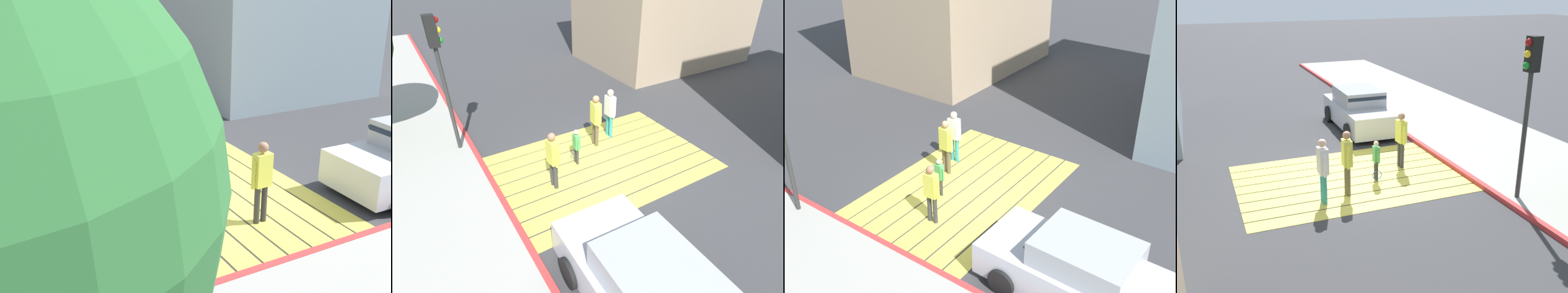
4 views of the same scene
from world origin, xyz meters
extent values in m
plane|color=#38383A|center=(0.00, 0.00, 0.00)|extent=(120.00, 120.00, 0.00)
cube|color=#EAD64C|center=(0.00, -1.93, 0.01)|extent=(6.40, 0.50, 0.01)
cube|color=#EAD64C|center=(0.00, -1.38, 0.01)|extent=(6.40, 0.50, 0.01)
cube|color=#EAD64C|center=(0.00, -0.83, 0.01)|extent=(6.40, 0.50, 0.01)
cube|color=#EAD64C|center=(0.00, -0.28, 0.01)|extent=(6.40, 0.50, 0.01)
cube|color=#EAD64C|center=(0.00, 0.27, 0.01)|extent=(6.40, 0.50, 0.01)
cube|color=#EAD64C|center=(0.00, 0.82, 0.01)|extent=(6.40, 0.50, 0.01)
cube|color=#EAD64C|center=(0.00, 1.38, 0.01)|extent=(6.40, 0.50, 0.01)
cube|color=#EAD64C|center=(0.00, 1.93, 0.01)|extent=(6.40, 0.50, 0.01)
cube|color=#9E9B93|center=(-5.60, 0.00, 0.06)|extent=(4.80, 40.00, 0.12)
cube|color=#BC3333|center=(-3.25, 0.00, 0.07)|extent=(0.16, 40.00, 0.13)
cube|color=silver|center=(-2.00, -4.53, 0.59)|extent=(1.91, 4.34, 0.80)
cube|color=#A0A2A9|center=(-2.00, -4.68, 1.27)|extent=(1.58, 2.10, 0.60)
cube|color=#1E2833|center=(-1.98, -3.76, 1.21)|extent=(1.48, 0.37, 0.49)
cylinder|color=black|center=(-1.09, -3.22, 0.33)|extent=(0.24, 0.67, 0.66)
cylinder|color=black|center=(-2.85, -3.18, 0.33)|extent=(0.24, 0.67, 0.66)
cylinder|color=black|center=(-1.15, -5.89, 0.33)|extent=(0.24, 0.67, 0.66)
cylinder|color=black|center=(-2.91, -5.84, 0.33)|extent=(0.24, 0.67, 0.66)
cylinder|color=#2D2D2D|center=(-3.60, 3.02, 1.70)|extent=(0.12, 0.12, 3.40)
cube|color=black|center=(-3.60, 3.02, 3.82)|extent=(0.28, 0.28, 0.84)
sphere|color=maroon|center=(-3.44, 3.02, 4.10)|extent=(0.18, 0.18, 0.18)
sphere|color=yellow|center=(-3.44, 3.02, 3.83)|extent=(0.18, 0.18, 0.18)
sphere|color=#188429|center=(-3.44, 3.02, 3.56)|extent=(0.18, 0.18, 0.18)
cylinder|color=brown|center=(0.40, 1.11, 0.42)|extent=(0.13, 0.13, 0.85)
cylinder|color=brown|center=(0.38, 0.92, 0.42)|extent=(0.13, 0.13, 0.85)
cube|color=#D8D84C|center=(0.39, 1.01, 1.20)|extent=(0.26, 0.39, 0.71)
sphere|color=#9E7051|center=(0.39, 1.01, 1.68)|extent=(0.22, 0.22, 0.22)
cylinder|color=#D8D84C|center=(0.41, 1.23, 1.13)|extent=(0.09, 0.09, 0.60)
cylinder|color=#D8D84C|center=(0.37, 0.80, 1.13)|extent=(0.09, 0.09, 0.60)
cylinder|color=#333338|center=(-1.77, -0.17, 0.41)|extent=(0.12, 0.12, 0.82)
cylinder|color=#333338|center=(-1.76, -0.34, 0.41)|extent=(0.12, 0.12, 0.82)
cube|color=#D8D84C|center=(-1.77, -0.25, 1.16)|extent=(0.24, 0.37, 0.68)
sphere|color=#9E7051|center=(-1.77, -0.25, 1.63)|extent=(0.21, 0.21, 0.21)
cylinder|color=#D8D84C|center=(-1.78, -0.05, 1.09)|extent=(0.09, 0.09, 0.58)
cylinder|color=#D8D84C|center=(-1.76, -0.46, 1.09)|extent=(0.09, 0.09, 0.58)
cylinder|color=teal|center=(1.12, 1.36, 0.41)|extent=(0.12, 0.12, 0.83)
cylinder|color=teal|center=(1.12, 1.18, 0.41)|extent=(0.12, 0.12, 0.83)
cube|color=white|center=(1.12, 1.27, 1.17)|extent=(0.23, 0.37, 0.69)
sphere|color=beige|center=(1.12, 1.27, 1.64)|extent=(0.21, 0.21, 0.21)
cylinder|color=white|center=(1.11, 1.48, 1.10)|extent=(0.09, 0.09, 0.58)
cylinder|color=white|center=(1.12, 1.06, 1.10)|extent=(0.09, 0.09, 0.58)
cylinder|color=#333338|center=(-0.69, 0.45, 0.28)|extent=(0.08, 0.08, 0.56)
cylinder|color=#333338|center=(-0.69, 0.33, 0.28)|extent=(0.08, 0.08, 0.56)
cube|color=#4CA559|center=(-0.69, 0.39, 0.79)|extent=(0.16, 0.25, 0.47)
sphere|color=beige|center=(-0.69, 0.39, 1.12)|extent=(0.14, 0.14, 0.14)
cylinder|color=#4CA559|center=(-0.68, 0.55, 0.75)|extent=(0.06, 0.06, 0.40)
cylinder|color=#4CA559|center=(-0.69, 0.24, 0.75)|extent=(0.06, 0.06, 0.40)
cylinder|color=black|center=(-0.65, 0.56, 0.47)|extent=(0.03, 0.03, 0.28)
torus|color=blue|center=(-0.65, 0.56, 0.22)|extent=(0.28, 0.03, 0.28)
camera|label=1|loc=(-8.97, 5.04, 4.90)|focal=44.99mm
camera|label=2|loc=(-4.69, -6.88, 5.96)|focal=30.10mm
camera|label=3|loc=(-9.64, -7.46, 8.12)|focal=45.20mm
camera|label=4|loc=(3.94, 11.78, 5.38)|focal=42.37mm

